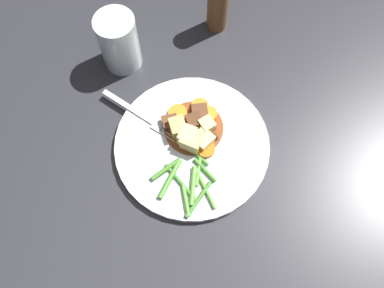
% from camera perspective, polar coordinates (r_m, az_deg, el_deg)
% --- Properties ---
extents(ground_plane, '(3.00, 3.00, 0.00)m').
position_cam_1_polar(ground_plane, '(0.73, 0.00, -0.45)').
color(ground_plane, '#2D2D33').
extents(dinner_plate, '(0.27, 0.27, 0.01)m').
position_cam_1_polar(dinner_plate, '(0.73, 0.00, -0.23)').
color(dinner_plate, white).
rests_on(dinner_plate, ground_plane).
extents(stew_sauce, '(0.11, 0.11, 0.00)m').
position_cam_1_polar(stew_sauce, '(0.73, 0.38, 2.25)').
color(stew_sauce, brown).
rests_on(stew_sauce, dinner_plate).
extents(carrot_slice_0, '(0.03, 0.03, 0.01)m').
position_cam_1_polar(carrot_slice_0, '(0.71, 1.93, -0.74)').
color(carrot_slice_0, orange).
rests_on(carrot_slice_0, dinner_plate).
extents(carrot_slice_1, '(0.05, 0.05, 0.01)m').
position_cam_1_polar(carrot_slice_1, '(0.74, -2.00, 4.27)').
color(carrot_slice_1, orange).
rests_on(carrot_slice_1, dinner_plate).
extents(carrot_slice_2, '(0.04, 0.04, 0.01)m').
position_cam_1_polar(carrot_slice_2, '(0.74, 2.40, 4.11)').
color(carrot_slice_2, orange).
rests_on(carrot_slice_2, dinner_plate).
extents(carrot_slice_3, '(0.05, 0.05, 0.01)m').
position_cam_1_polar(carrot_slice_3, '(0.75, 1.10, 5.21)').
color(carrot_slice_3, orange).
rests_on(carrot_slice_3, dinner_plate).
extents(potato_chunk_0, '(0.03, 0.03, 0.03)m').
position_cam_1_polar(potato_chunk_0, '(0.72, 2.11, 2.62)').
color(potato_chunk_0, '#EAD68C').
rests_on(potato_chunk_0, dinner_plate).
extents(potato_chunk_1, '(0.04, 0.04, 0.03)m').
position_cam_1_polar(potato_chunk_1, '(0.72, -1.97, 2.29)').
color(potato_chunk_1, '#DBBC6B').
rests_on(potato_chunk_1, dinner_plate).
extents(potato_chunk_2, '(0.04, 0.04, 0.03)m').
position_cam_1_polar(potato_chunk_2, '(0.71, 0.27, 0.41)').
color(potato_chunk_2, '#E5CC7A').
rests_on(potato_chunk_2, dinner_plate).
extents(potato_chunk_3, '(0.04, 0.04, 0.03)m').
position_cam_1_polar(potato_chunk_3, '(0.71, -0.63, 1.08)').
color(potato_chunk_3, '#EAD68C').
rests_on(potato_chunk_3, dinner_plate).
extents(potato_chunk_4, '(0.04, 0.04, 0.02)m').
position_cam_1_polar(potato_chunk_4, '(0.71, 1.55, 0.62)').
color(potato_chunk_4, '#EAD68C').
rests_on(potato_chunk_4, dinner_plate).
extents(meat_chunk_0, '(0.03, 0.03, 0.02)m').
position_cam_1_polar(meat_chunk_0, '(0.74, 1.09, 4.41)').
color(meat_chunk_0, brown).
rests_on(meat_chunk_0, dinner_plate).
extents(meat_chunk_1, '(0.03, 0.03, 0.02)m').
position_cam_1_polar(meat_chunk_1, '(0.73, -3.06, 3.04)').
color(meat_chunk_1, brown).
rests_on(meat_chunk_1, dinner_plate).
extents(meat_chunk_2, '(0.04, 0.04, 0.02)m').
position_cam_1_polar(meat_chunk_2, '(0.73, -0.08, 3.18)').
color(meat_chunk_2, '#56331E').
rests_on(meat_chunk_2, dinner_plate).
extents(meat_chunk_3, '(0.03, 0.03, 0.02)m').
position_cam_1_polar(meat_chunk_3, '(0.72, 2.61, 0.86)').
color(meat_chunk_3, '#4C2B19').
rests_on(meat_chunk_3, dinner_plate).
extents(green_bean_0, '(0.07, 0.04, 0.01)m').
position_cam_1_polar(green_bean_0, '(0.68, 0.88, -7.77)').
color(green_bean_0, '#4C8E33').
rests_on(green_bean_0, dinner_plate).
extents(green_bean_1, '(0.07, 0.01, 0.01)m').
position_cam_1_polar(green_bean_1, '(0.69, 0.14, -5.86)').
color(green_bean_1, '#66AD42').
rests_on(green_bean_1, dinner_plate).
extents(green_bean_2, '(0.05, 0.02, 0.01)m').
position_cam_1_polar(green_bean_2, '(0.68, -1.23, -7.86)').
color(green_bean_2, '#66AD42').
rests_on(green_bean_2, dinner_plate).
extents(green_bean_3, '(0.06, 0.06, 0.01)m').
position_cam_1_polar(green_bean_3, '(0.69, -1.60, -5.39)').
color(green_bean_3, '#4C8E33').
rests_on(green_bean_3, dinner_plate).
extents(green_bean_4, '(0.06, 0.01, 0.01)m').
position_cam_1_polar(green_bean_4, '(0.70, 0.97, -3.37)').
color(green_bean_4, '#66AD42').
rests_on(green_bean_4, dinner_plate).
extents(green_bean_5, '(0.07, 0.03, 0.01)m').
position_cam_1_polar(green_bean_5, '(0.69, -3.09, -4.86)').
color(green_bean_5, '#599E38').
rests_on(green_bean_5, dinner_plate).
extents(green_bean_6, '(0.04, 0.04, 0.01)m').
position_cam_1_polar(green_bean_6, '(0.70, 1.80, -3.66)').
color(green_bean_6, '#4C8E33').
rests_on(green_bean_6, dinner_plate).
extents(green_bean_7, '(0.07, 0.04, 0.01)m').
position_cam_1_polar(green_bean_7, '(0.69, 1.87, -6.25)').
color(green_bean_7, '#66AD42').
rests_on(green_bean_7, dinner_plate).
extents(green_bean_8, '(0.06, 0.07, 0.01)m').
position_cam_1_polar(green_bean_8, '(0.71, 0.27, -0.77)').
color(green_bean_8, '#4C8E33').
rests_on(green_bean_8, dinner_plate).
extents(green_bean_9, '(0.05, 0.05, 0.01)m').
position_cam_1_polar(green_bean_9, '(0.70, -3.68, -3.54)').
color(green_bean_9, '#4C8E33').
rests_on(green_bean_9, dinner_plate).
extents(fork, '(0.10, 0.16, 0.00)m').
position_cam_1_polar(fork, '(0.75, -6.69, 3.79)').
color(fork, silver).
rests_on(fork, dinner_plate).
extents(water_glass, '(0.07, 0.07, 0.12)m').
position_cam_1_polar(water_glass, '(0.79, -10.17, 13.81)').
color(water_glass, silver).
rests_on(water_glass, ground_plane).
extents(pepper_mill, '(0.04, 0.04, 0.12)m').
position_cam_1_polar(pepper_mill, '(0.83, 3.62, 18.84)').
color(pepper_mill, brown).
rests_on(pepper_mill, ground_plane).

